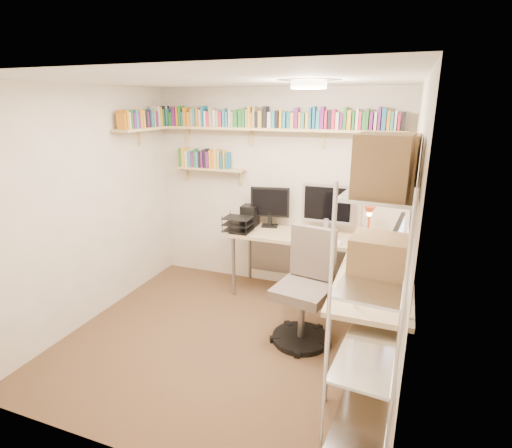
{
  "coord_description": "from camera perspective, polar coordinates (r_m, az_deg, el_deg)",
  "views": [
    {
      "loc": [
        1.51,
        -3.23,
        2.32
      ],
      "look_at": [
        0.1,
        0.55,
        1.09
      ],
      "focal_mm": 28.0,
      "sensor_mm": 36.0,
      "label": 1
    }
  ],
  "objects": [
    {
      "name": "ground",
      "position": [
        4.25,
        -4.03,
        -16.14
      ],
      "size": [
        3.2,
        3.2,
        0.0
      ],
      "primitive_type": "plane",
      "color": "#47301E",
      "rests_on": "ground"
    },
    {
      "name": "corner_desk",
      "position": [
        4.51,
        8.92,
        -2.89
      ],
      "size": [
        2.17,
        2.11,
        1.41
      ],
      "color": "tan",
      "rests_on": "ground"
    },
    {
      "name": "room_shell",
      "position": [
        3.65,
        -4.46,
        4.7
      ],
      "size": [
        3.24,
        3.04,
        2.52
      ],
      "color": "#C2B59E",
      "rests_on": "ground"
    },
    {
      "name": "office_chair",
      "position": [
        4.06,
        6.99,
        -10.04
      ],
      "size": [
        0.61,
        0.62,
        1.15
      ],
      "rotation": [
        0.0,
        0.0,
        -0.18
      ],
      "color": "black",
      "rests_on": "ground"
    },
    {
      "name": "wall_shelves",
      "position": [
        4.94,
        -2.85,
        13.49
      ],
      "size": [
        3.12,
        1.09,
        0.8
      ],
      "color": "tan",
      "rests_on": "ground"
    },
    {
      "name": "wire_rack",
      "position": [
        2.55,
        17.51,
        -0.97
      ],
      "size": [
        0.48,
        0.87,
        2.16
      ],
      "rotation": [
        0.0,
        0.0,
        -0.09
      ],
      "color": "silver",
      "rests_on": "ground"
    }
  ]
}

